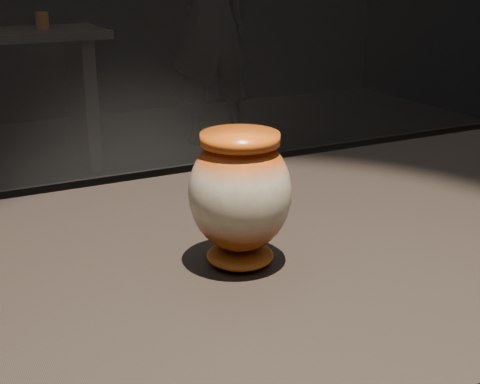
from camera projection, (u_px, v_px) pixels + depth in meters
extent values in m
cube|color=black|center=(252.00, 265.00, 1.01)|extent=(2.00, 0.80, 0.05)
ellipsoid|color=#712D0A|center=(240.00, 255.00, 0.95)|extent=(0.12, 0.12, 0.03)
ellipsoid|color=beige|center=(240.00, 193.00, 0.92)|extent=(0.18, 0.18, 0.17)
cylinder|color=#DF5914|center=(240.00, 139.00, 0.89)|extent=(0.14, 0.14, 0.02)
cube|color=black|center=(83.00, 101.00, 4.42)|extent=(0.08, 0.50, 0.85)
cylinder|color=#933F15|center=(42.00, 21.00, 4.11)|extent=(0.08, 0.08, 0.11)
imported|color=black|center=(211.00, 21.00, 4.82)|extent=(0.65, 0.44, 1.78)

